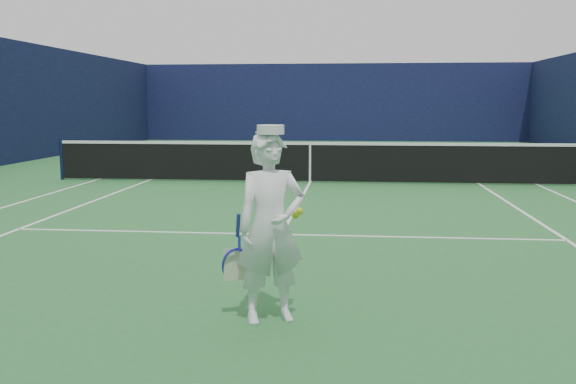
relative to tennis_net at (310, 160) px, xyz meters
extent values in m
plane|color=#26662F|center=(0.00, 0.00, -0.55)|extent=(80.00, 80.00, 0.00)
cube|color=white|center=(0.00, 11.88, -0.55)|extent=(11.03, 0.06, 0.01)
cube|color=white|center=(-5.49, 0.00, -0.55)|extent=(0.06, 23.83, 0.01)
cube|color=white|center=(5.49, 0.00, -0.55)|extent=(0.06, 23.83, 0.01)
cube|color=white|center=(-4.12, 0.00, -0.55)|extent=(0.06, 23.77, 0.01)
cube|color=white|center=(4.12, 0.00, -0.55)|extent=(0.06, 23.77, 0.01)
cube|color=white|center=(0.00, 6.40, -0.55)|extent=(8.23, 0.06, 0.01)
cube|color=white|center=(0.00, -6.40, -0.55)|extent=(8.23, 0.06, 0.01)
cube|color=white|center=(0.00, 0.00, -0.55)|extent=(0.06, 12.80, 0.01)
cube|color=white|center=(0.00, 11.73, -0.55)|extent=(0.06, 0.30, 0.01)
cube|color=#0E1236|center=(0.00, 18.00, 1.45)|extent=(20.12, 0.12, 4.00)
cylinder|color=#141E4C|center=(-6.40, 0.00, -0.02)|extent=(0.09, 0.09, 1.07)
cube|color=black|center=(0.00, 0.00, -0.05)|extent=(12.79, 0.02, 0.92)
cube|color=white|center=(0.00, 0.00, 0.42)|extent=(12.79, 0.04, 0.07)
cube|color=white|center=(0.00, 0.00, -0.08)|extent=(0.05, 0.03, 0.94)
imported|color=white|center=(0.33, -10.19, 0.29)|extent=(0.73, 0.62, 1.70)
cylinder|color=white|center=(0.33, -10.19, 1.16)|extent=(0.24, 0.24, 0.08)
cube|color=white|center=(0.28, -10.07, 1.13)|extent=(0.20, 0.16, 0.02)
cylinder|color=navy|center=(0.05, -10.22, 0.32)|extent=(0.07, 0.10, 0.22)
cube|color=#1F27A9|center=(0.05, -10.17, 0.14)|extent=(0.03, 0.03, 0.14)
torus|color=#1F27A9|center=(0.00, -10.11, -0.06)|extent=(0.31, 0.21, 0.29)
cube|color=beige|center=(0.00, -10.11, -0.06)|extent=(0.20, 0.09, 0.30)
sphere|color=#C0DE19|center=(0.53, -9.99, 0.38)|extent=(0.07, 0.07, 0.07)
sphere|color=#C0DE19|center=(0.57, -9.96, 0.41)|extent=(0.07, 0.07, 0.07)
camera|label=1|loc=(1.05, -15.73, 1.39)|focal=40.00mm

